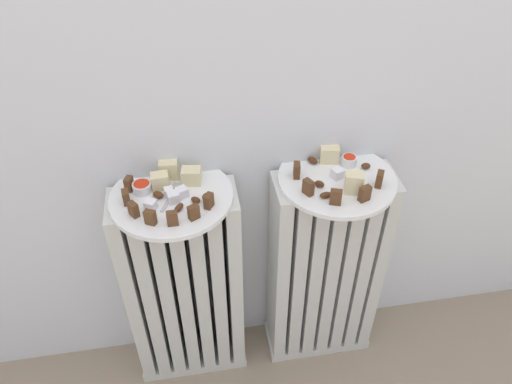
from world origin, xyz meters
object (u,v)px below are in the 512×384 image
(plate_left, at_px, (172,197))
(fork, at_px, (172,195))
(jam_bowl_left, at_px, (142,187))
(radiator_right, at_px, (324,272))
(plate_right, at_px, (337,179))
(radiator_left, at_px, (185,290))
(jam_bowl_right, at_px, (349,160))

(plate_left, height_order, fork, fork)
(fork, bearing_deg, jam_bowl_left, 158.76)
(radiator_right, xyz_separation_m, plate_right, (0.00, 0.00, 0.35))
(radiator_left, distance_m, radiator_right, 0.40)
(plate_right, height_order, jam_bowl_left, jam_bowl_left)
(jam_bowl_right, bearing_deg, jam_bowl_left, -177.86)
(radiator_left, height_order, plate_left, plate_left)
(radiator_right, bearing_deg, jam_bowl_right, 45.64)
(radiator_left, relative_size, radiator_right, 1.00)
(radiator_left, relative_size, plate_left, 2.31)
(fork, bearing_deg, plate_left, 117.92)
(radiator_left, height_order, jam_bowl_right, jam_bowl_right)
(jam_bowl_right, bearing_deg, plate_left, -174.47)
(radiator_right, bearing_deg, radiator_left, 180.00)
(fork, bearing_deg, jam_bowl_right, 5.79)
(radiator_left, height_order, fork, fork)
(plate_left, height_order, plate_right, same)
(plate_left, relative_size, fork, 2.84)
(plate_left, bearing_deg, radiator_left, -33.69)
(plate_left, bearing_deg, jam_bowl_right, 5.53)
(radiator_right, height_order, fork, fork)
(radiator_left, bearing_deg, fork, -62.08)
(radiator_left, bearing_deg, jam_bowl_right, 5.53)
(plate_right, height_order, fork, fork)
(jam_bowl_right, height_order, fork, jam_bowl_right)
(plate_right, bearing_deg, jam_bowl_right, 45.64)
(radiator_right, xyz_separation_m, jam_bowl_left, (-0.47, 0.02, 0.37))
(radiator_left, xyz_separation_m, plate_right, (0.40, 0.00, 0.35))
(plate_right, relative_size, jam_bowl_left, 6.46)
(radiator_left, xyz_separation_m, jam_bowl_left, (-0.07, 0.02, 0.37))
(plate_left, distance_m, jam_bowl_left, 0.07)
(plate_left, bearing_deg, plate_right, 0.00)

